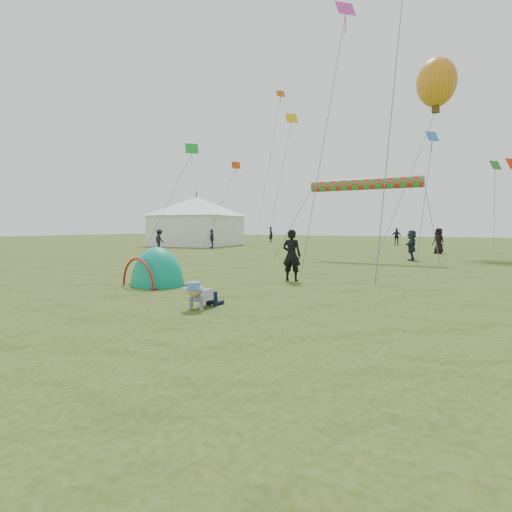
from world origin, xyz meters
The scene contains 24 objects.
ground centered at (0.00, 0.00, 0.00)m, with size 140.00×140.00×0.00m, color #24440D.
crawling_toddler centered at (0.93, 0.46, 0.31)m, with size 0.57×0.81×0.62m, color black, non-canonical shape.
popup_tent centered at (-2.34, 2.57, 0.00)m, with size 1.83×1.51×2.37m, color #007D44.
standing_adult centered at (0.84, 5.54, 0.86)m, with size 0.63×0.41×1.72m, color black.
event_marquee centered at (-17.29, 23.83, 2.47)m, with size 7.18×7.18×4.94m, color white, non-canonical shape.
crowd_person_0 centered at (-14.98, 34.72, 0.89)m, with size 0.65×0.43×1.78m, color black.
crowd_person_2 centered at (-0.86, 33.95, 0.83)m, with size 0.97×0.40×1.65m, color #1E242E.
crowd_person_3 centered at (-15.67, 16.96, 0.80)m, with size 1.03×0.59×1.60m, color black.
crowd_person_4 centered at (3.85, 22.64, 0.86)m, with size 0.84×0.54×1.71m, color black.
crowd_person_5 centered at (3.09, 16.03, 0.81)m, with size 1.51×0.48×1.63m, color #22313C.
crowd_person_8 centered at (-13.19, 20.51, 0.79)m, with size 0.93×0.39×1.59m, color #2D3D45.
crowd_person_9 centered at (-16.72, 29.28, 0.83)m, with size 1.07×0.61×1.65m, color black.
crowd_person_10 centered at (-18.93, 24.05, 0.90)m, with size 0.88×0.57×1.79m, color #392822.
crowd_person_12 centered at (-19.60, 31.88, 0.80)m, with size 0.59×0.38×1.61m, color black.
crowd_person_15 centered at (-16.71, 30.26, 0.89)m, with size 1.16×0.66×1.79m, color black.
balloon_kite centered at (3.34, 23.29, 11.25)m, with size 2.56×2.56×3.59m, color gold, non-canonical shape.
rainbow_tube_kite centered at (0.75, 15.19, 4.09)m, with size 0.64×0.64×5.92m, color red.
diamond_kite_1 centered at (-11.06, 29.05, 14.61)m, with size 0.82×0.82×0.00m, color #D85A0F.
diamond_kite_3 centered at (7.05, 28.09, 6.33)m, with size 0.81×0.81×0.00m, color #248921.
diamond_kite_4 centered at (3.63, 19.02, 7.04)m, with size 0.72×0.72×0.00m, color #3178D7.
diamond_kite_5 centered at (0.41, 12.39, 11.96)m, with size 0.91×0.91×0.00m, color #DA37AF.
diamond_kite_6 centered at (-12.72, 23.57, 7.20)m, with size 0.76×0.76×0.00m, color #C1400A.
diamond_kite_8 centered at (-9.80, 28.87, 12.09)m, with size 1.13×1.13×0.00m, color #DFB80C.
diamond_kite_9 centered at (-11.90, 16.38, 7.36)m, with size 0.92×0.92×0.00m, color green.
Camera 1 is at (6.30, -6.56, 1.81)m, focal length 28.00 mm.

